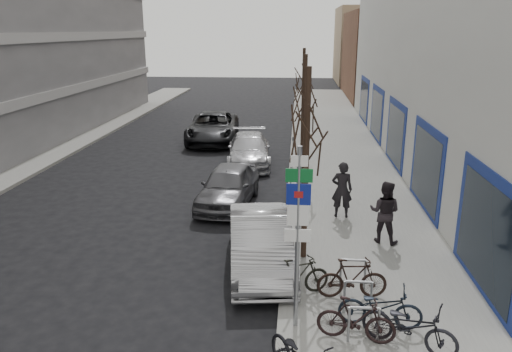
% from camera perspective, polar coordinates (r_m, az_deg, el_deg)
% --- Properties ---
extents(ground, '(120.00, 120.00, 0.00)m').
position_cam_1_polar(ground, '(11.82, -7.73, -16.60)').
color(ground, black).
rests_on(ground, ground).
extents(sidewalk_east, '(5.00, 70.00, 0.15)m').
position_cam_1_polar(sidewalk_east, '(20.76, 10.55, -1.63)').
color(sidewalk_east, slate).
rests_on(sidewalk_east, ground).
extents(brick_building_far, '(12.00, 14.00, 8.00)m').
position_cam_1_polar(brick_building_far, '(50.84, 17.37, 13.00)').
color(brick_building_far, brown).
rests_on(brick_building_far, ground).
extents(tan_building_far, '(13.00, 12.00, 9.00)m').
position_cam_1_polar(tan_building_far, '(65.63, 15.08, 14.24)').
color(tan_building_far, '#937A5B').
rests_on(tan_building_far, ground).
extents(highway_sign_pole, '(0.55, 0.10, 4.20)m').
position_cam_1_polar(highway_sign_pole, '(10.42, 4.80, -5.95)').
color(highway_sign_pole, gray).
rests_on(highway_sign_pole, ground).
extents(bike_rack, '(0.66, 2.26, 0.83)m').
position_cam_1_polar(bike_rack, '(11.84, 11.56, -13.01)').
color(bike_rack, gray).
rests_on(bike_rack, sidewalk_east).
extents(tree_near, '(1.80, 1.80, 5.50)m').
position_cam_1_polar(tree_near, '(13.35, 5.89, 6.38)').
color(tree_near, black).
rests_on(tree_near, ground).
extents(tree_mid, '(1.80, 1.80, 5.50)m').
position_cam_1_polar(tree_mid, '(19.78, 5.61, 9.66)').
color(tree_mid, black).
rests_on(tree_mid, ground).
extents(tree_far, '(1.80, 1.80, 5.50)m').
position_cam_1_polar(tree_far, '(26.25, 5.47, 11.32)').
color(tree_far, black).
rests_on(tree_far, ground).
extents(meter_front, '(0.10, 0.08, 1.27)m').
position_cam_1_polar(meter_front, '(13.79, 3.65, -7.09)').
color(meter_front, gray).
rests_on(meter_front, sidewalk_east).
extents(meter_mid, '(0.10, 0.08, 1.27)m').
position_cam_1_polar(meter_mid, '(18.96, 4.03, -0.45)').
color(meter_mid, gray).
rests_on(meter_mid, sidewalk_east).
extents(meter_back, '(0.10, 0.08, 1.27)m').
position_cam_1_polar(meter_back, '(24.28, 4.24, 3.31)').
color(meter_back, gray).
rests_on(meter_back, sidewalk_east).
extents(bike_near_right, '(1.72, 0.80, 1.00)m').
position_cam_1_polar(bike_near_right, '(10.93, 11.37, -15.74)').
color(bike_near_right, black).
rests_on(bike_near_right, sidewalk_east).
extents(bike_mid_curb, '(1.86, 0.74, 1.10)m').
position_cam_1_polar(bike_mid_curb, '(11.47, 14.04, -13.97)').
color(bike_mid_curb, black).
rests_on(bike_mid_curb, sidewalk_east).
extents(bike_mid_inner, '(1.73, 1.13, 1.02)m').
position_cam_1_polar(bike_mid_inner, '(12.37, 4.79, -11.36)').
color(bike_mid_inner, black).
rests_on(bike_mid_inner, sidewalk_east).
extents(bike_far_curb, '(2.02, 1.40, 1.20)m').
position_cam_1_polar(bike_far_curb, '(10.92, 17.16, -15.66)').
color(bike_far_curb, black).
rests_on(bike_far_curb, sidewalk_east).
extents(bike_far_inner, '(1.76, 0.67, 1.04)m').
position_cam_1_polar(bike_far_inner, '(12.45, 10.93, -11.37)').
color(bike_far_inner, black).
rests_on(bike_far_inner, sidewalk_east).
extents(parked_car_front, '(2.26, 4.89, 1.55)m').
position_cam_1_polar(parked_car_front, '(13.87, 0.51, -7.56)').
color(parked_car_front, '#A1A2A6').
rests_on(parked_car_front, ground).
extents(parked_car_mid, '(2.25, 4.63, 1.52)m').
position_cam_1_polar(parked_car_mid, '(18.78, -3.19, -1.11)').
color(parked_car_mid, '#535258').
rests_on(parked_car_mid, ground).
extents(parked_car_back, '(2.51, 5.22, 1.46)m').
position_cam_1_polar(parked_car_back, '(24.47, -0.81, 3.01)').
color(parked_car_back, '#A5A5AA').
rests_on(parked_car_back, ground).
extents(lane_car, '(3.27, 6.32, 1.70)m').
position_cam_1_polar(lane_car, '(29.61, -4.95, 5.55)').
color(lane_car, black).
rests_on(lane_car, ground).
extents(pedestrian_near, '(0.75, 0.52, 1.96)m').
position_cam_1_polar(pedestrian_near, '(17.34, 9.79, -1.54)').
color(pedestrian_near, black).
rests_on(pedestrian_near, sidewalk_east).
extents(pedestrian_far, '(0.85, 0.72, 1.95)m').
position_cam_1_polar(pedestrian_far, '(15.58, 14.49, -3.96)').
color(pedestrian_far, black).
rests_on(pedestrian_far, sidewalk_east).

